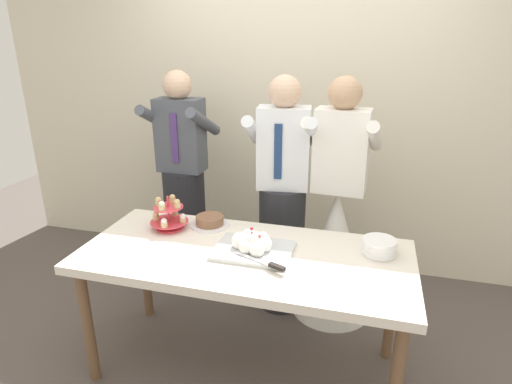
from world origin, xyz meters
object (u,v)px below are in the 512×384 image
Objects in this scene: plate_stack at (379,247)px; round_cake at (210,221)px; cupcake_stand at (169,216)px; person_groom at (282,210)px; dessert_table at (245,264)px; main_cake_tray at (253,245)px; person_bride at (335,237)px; person_guest at (184,191)px.

plate_stack is 1.02m from round_cake.
cupcake_stand is at bearing 179.90° from plate_stack.
person_groom is at bearing 140.78° from plate_stack.
person_groom is (0.37, 0.42, -0.06)m from round_cake.
cupcake_stand is at bearing 161.56° from dessert_table.
main_cake_tray is (0.58, -0.16, -0.04)m from cupcake_stand.
cupcake_stand is 0.25m from round_cake.
round_cake is 0.14× the size of person_bride.
person_guest reaches higher than main_cake_tray.
plate_stack is (0.66, 0.16, 0.00)m from main_cake_tray.
person_guest is at bearing 172.47° from person_bride.
person_guest is at bearing 107.77° from cupcake_stand.
dessert_table is at bearing -166.01° from plate_stack.
plate_stack is 0.11× the size of person_bride.
person_bride reaches higher than round_cake.
person_groom is 1.00× the size of person_bride.
plate_stack is 1.62m from person_guest.
person_bride is at bearing 30.83° from round_cake.
cupcake_stand is 0.75m from person_guest.
main_cake_tray reaches higher than round_cake.
cupcake_stand reaches higher than plate_stack.
cupcake_stand is at bearing -72.23° from person_guest.
dessert_table is 0.43m from round_cake.
person_bride is at bearing -7.53° from person_guest.
dessert_table is 0.71m from person_groom.
person_guest is (-1.46, 0.70, -0.07)m from plate_stack.
plate_stack is 0.66m from person_bride.
plate_stack is at bearing -25.72° from person_guest.
cupcake_stand is at bearing 164.40° from main_cake_tray.
main_cake_tray is 1.77× the size of round_cake.
dessert_table is 1.16m from person_guest.
person_groom is at bearing 48.82° from round_cake.
person_groom is at bearing -176.86° from person_bride.
person_bride is at bearing 3.14° from person_groom.
person_guest is at bearing 167.73° from person_groom.
person_bride is (-0.27, 0.55, -0.24)m from plate_stack.
plate_stack is at bearing 13.99° from dessert_table.
person_groom is 1.00× the size of person_guest.
cupcake_stand is 0.14× the size of person_guest.
plate_stack is 0.84m from person_groom.
plate_stack is at bearing -63.47° from person_bride.
plate_stack is (1.24, -0.00, -0.04)m from cupcake_stand.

